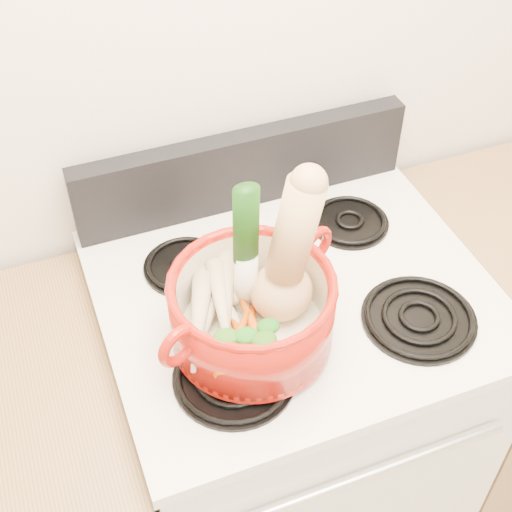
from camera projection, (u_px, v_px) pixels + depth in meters
name	position (u px, v px, depth m)	size (l,w,h in m)	color
wall_back	(233.00, 51.00, 1.43)	(3.50, 0.02, 2.60)	white
stove_body	(288.00, 423.00, 1.78)	(0.76, 0.65, 0.92)	silver
cooktop	(296.00, 295.00, 1.45)	(0.78, 0.67, 0.03)	white
control_backsplash	(244.00, 169.00, 1.58)	(0.76, 0.05, 0.18)	black
oven_handle	(364.00, 476.00, 1.33)	(0.02, 0.02, 0.60)	silver
burner_front_left	(234.00, 375.00, 1.28)	(0.22, 0.22, 0.02)	black
burner_front_right	(419.00, 317.00, 1.37)	(0.22, 0.22, 0.02)	black
burner_back_left	(185.00, 265.00, 1.48)	(0.17, 0.17, 0.02)	black
burner_back_right	(350.00, 221.00, 1.57)	(0.17, 0.17, 0.02)	black
dutch_oven	(252.00, 311.00, 1.28)	(0.30, 0.30, 0.15)	#9E130A
pot_handle_left	(179.00, 346.00, 1.16)	(0.08, 0.08, 0.02)	#9E130A
pot_handle_right	(316.00, 245.00, 1.33)	(0.08, 0.08, 0.02)	#9E130A
squash	(283.00, 254.00, 1.23)	(0.12, 0.12, 0.30)	tan
leek	(246.00, 249.00, 1.24)	(0.05, 0.05, 0.30)	white
ginger	(238.00, 290.00, 1.34)	(0.09, 0.07, 0.05)	#D9C186
parsnip_0	(224.00, 307.00, 1.31)	(0.04, 0.04, 0.22)	beige
parsnip_1	(205.00, 323.00, 1.28)	(0.04, 0.04, 0.18)	beige
parsnip_2	(226.00, 306.00, 1.29)	(0.04, 0.04, 0.19)	beige
parsnip_3	(198.00, 321.00, 1.26)	(0.04, 0.04, 0.20)	beige
parsnip_4	(225.00, 299.00, 1.29)	(0.05, 0.05, 0.23)	beige
parsnip_5	(222.00, 308.00, 1.27)	(0.04, 0.04, 0.20)	beige
carrot_0	(250.00, 336.00, 1.27)	(0.03, 0.03, 0.15)	#C25109
carrot_1	(247.00, 348.00, 1.24)	(0.03, 0.03, 0.16)	orange
carrot_2	(252.00, 325.00, 1.27)	(0.03, 0.03, 0.16)	#C45809
carrot_3	(235.00, 344.00, 1.23)	(0.03, 0.03, 0.14)	#C8590A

